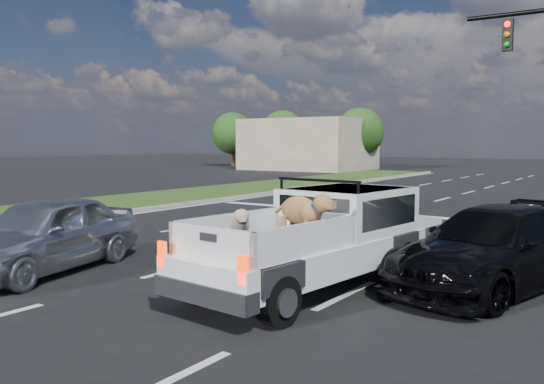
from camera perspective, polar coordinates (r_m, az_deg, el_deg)
The scene contains 11 objects.
ground at distance 10.14m, azimuth -1.67°, elevation -8.76°, with size 160.00×160.00×0.00m, color black.
road_markings at distance 15.84m, azimuth 12.32°, elevation -3.86°, with size 17.75×60.00×0.01m.
grass_median_left at distance 22.33m, azimuth -16.88°, elevation -1.30°, with size 5.00×60.00×0.10m, color #1F3E13.
curb_left at distance 20.50m, azimuth -12.54°, elevation -1.69°, with size 0.15×60.00×0.14m, color gray.
building_left at distance 50.98m, azimuth 3.63°, elevation 4.72°, with size 10.00×8.00×4.40m, color #C5B096.
tree_far_a at distance 58.26m, azimuth -3.92°, elevation 5.82°, with size 4.20×4.20×5.40m.
tree_far_b at distance 54.78m, azimuth 1.07°, elevation 5.88°, with size 4.20×4.20×5.40m.
tree_far_c at distance 50.89m, azimuth 8.70°, elevation 5.90°, with size 4.20×4.20×5.40m.
pickup_truck at distance 9.46m, azimuth 4.55°, elevation -4.56°, with size 2.27×4.99×1.81m.
silver_sedan at distance 11.50m, azimuth -21.62°, elevation -3.88°, with size 1.67×4.14×1.41m, color #B8BBC0.
black_coupe at distance 10.16m, azimuth 21.21°, elevation -5.21°, with size 1.87×4.61×1.34m, color black.
Camera 1 is at (5.74, -8.00, 2.40)m, focal length 38.00 mm.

